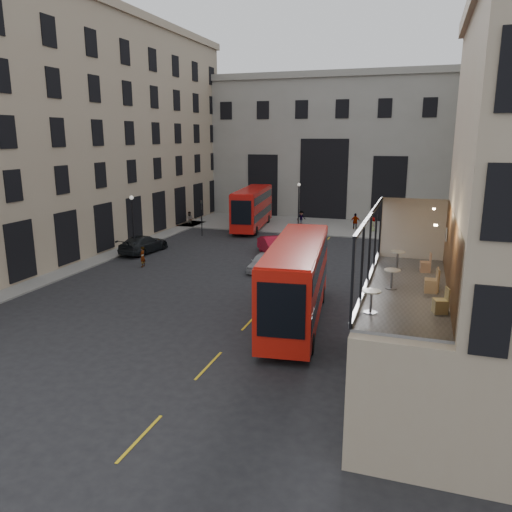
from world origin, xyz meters
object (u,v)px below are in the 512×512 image
(street_lamp_a, at_px, (133,229))
(bicycle, at_px, (271,279))
(pedestrian_e, at_px, (142,257))
(cafe_chair_a, at_px, (441,305))
(street_lamp_b, at_px, (298,210))
(cyclist, at_px, (280,286))
(pedestrian_b, at_px, (301,218))
(cafe_chair_d, at_px, (426,266))
(cafe_chair_b, at_px, (432,285))
(traffic_light_near, at_px, (294,258))
(bus_far, at_px, (252,206))
(cafe_table_mid, at_px, (392,276))
(cafe_chair_c, at_px, (431,285))
(cafe_table_near, at_px, (371,298))
(cafe_table_far, at_px, (398,257))
(pedestrian_d, at_px, (373,225))
(traffic_light_far, at_px, (201,213))
(pedestrian_a, at_px, (190,219))
(car_b, at_px, (273,246))
(bus_near, at_px, (297,278))
(pedestrian_c, at_px, (355,222))
(car_c, at_px, (143,244))
(car_a, at_px, (263,262))

(street_lamp_a, distance_m, bicycle, 15.03)
(pedestrian_e, relative_size, cafe_chair_a, 1.88)
(street_lamp_b, bearing_deg, cafe_chair_a, -69.56)
(cyclist, bearing_deg, pedestrian_b, 32.00)
(cafe_chair_d, bearing_deg, cafe_chair_b, -85.17)
(traffic_light_near, bearing_deg, street_lamp_b, 102.80)
(bus_far, xyz_separation_m, cafe_table_mid, (17.26, -34.14, 2.56))
(cafe_chair_c, bearing_deg, cafe_table_near, -122.85)
(cyclist, relative_size, cafe_table_far, 2.06)
(bus_far, height_order, pedestrian_d, bus_far)
(cafe_table_near, bearing_deg, bicycle, 117.03)
(traffic_light_far, xyz_separation_m, cafe_chair_d, (22.17, -25.33, 2.43))
(cyclist, bearing_deg, cafe_chair_a, -123.61)
(pedestrian_a, xyz_separation_m, cafe_chair_c, (26.02, -33.01, 4.01))
(street_lamp_b, distance_m, cafe_table_near, 39.13)
(car_b, xyz_separation_m, pedestrian_b, (-1.16, 15.84, 0.06))
(traffic_light_far, height_order, cafe_table_near, cafe_table_near)
(cafe_chair_c, bearing_deg, cafe_chair_d, 93.98)
(street_lamp_b, bearing_deg, street_lamp_a, -124.51)
(traffic_light_near, bearing_deg, bus_near, -74.37)
(cafe_table_near, bearing_deg, pedestrian_c, 97.81)
(traffic_light_near, bearing_deg, pedestrian_c, 87.74)
(street_lamp_b, distance_m, cafe_chair_d, 34.07)
(cyclist, xyz_separation_m, pedestrian_a, (-17.14, 22.19, 0.07))
(traffic_light_near, distance_m, street_lamp_a, 17.09)
(street_lamp_a, relative_size, cafe_table_near, 6.84)
(cafe_table_near, bearing_deg, bus_near, 116.38)
(cafe_table_far, xyz_separation_m, cafe_chair_c, (1.41, -3.15, -0.23))
(traffic_light_near, relative_size, cafe_table_near, 4.88)
(cyclist, xyz_separation_m, cafe_chair_a, (9.15, -13.13, 4.05))
(bus_near, relative_size, car_b, 2.53)
(cyclist, relative_size, cafe_chair_a, 1.85)
(cafe_table_near, bearing_deg, pedestrian_e, 137.41)
(street_lamp_b, height_order, car_b, street_lamp_b)
(street_lamp_b, bearing_deg, traffic_light_near, -77.20)
(pedestrian_d, xyz_separation_m, cafe_table_far, (4.02, -33.16, 4.31))
(pedestrian_b, bearing_deg, bus_far, -169.38)
(bus_far, bearing_deg, street_lamp_a, -109.71)
(car_c, bearing_deg, pedestrian_b, -113.05)
(cafe_chair_b, relative_size, cafe_chair_c, 0.90)
(traffic_light_far, relative_size, car_a, 0.94)
(pedestrian_e, xyz_separation_m, cafe_chair_d, (21.44, -12.12, 4.03))
(traffic_light_far, relative_size, bicycle, 2.29)
(traffic_light_far, xyz_separation_m, cafe_table_far, (20.97, -25.17, 2.70))
(cafe_chair_c, bearing_deg, pedestrian_d, 98.50)
(cafe_table_near, xyz_separation_m, cafe_chair_a, (2.21, 0.71, -0.25))
(car_c, relative_size, pedestrian_a, 3.10)
(bicycle, distance_m, pedestrian_a, 25.13)
(traffic_light_near, bearing_deg, cafe_chair_a, -59.39)
(street_lamp_b, xyz_separation_m, bicycle, (3.07, -20.91, -1.96))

